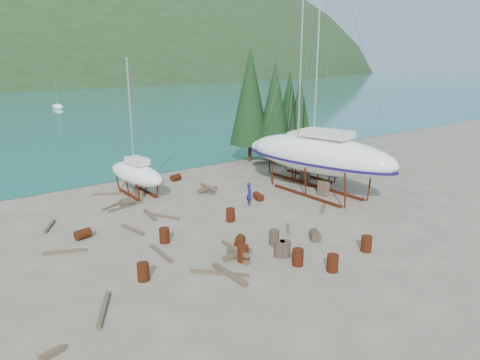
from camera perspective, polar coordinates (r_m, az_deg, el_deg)
ground at (r=27.60m, az=1.89°, el=-5.78°), size 600.00×600.00×0.00m
far_house_right at (r=214.96m, az=-25.90°, el=12.12°), size 6.60×5.60×5.60m
cypress_near_right at (r=43.19m, az=4.63°, el=9.84°), size 3.60×3.60×10.00m
cypress_mid_right at (r=42.89m, az=7.92°, el=8.54°), size 3.06×3.06×8.50m
cypress_back_left at (r=43.65m, az=1.37°, el=11.10°), size 4.14×4.14×11.50m
cypress_far_right at (r=46.02m, az=6.56°, el=9.41°), size 3.24×3.24×9.00m
moored_boat_mid at (r=103.66m, az=-23.12°, el=8.96°), size 2.00×5.00×6.05m
large_sailboat_near at (r=33.38m, az=10.52°, el=3.41°), size 5.91×12.99×19.73m
large_sailboat_far at (r=37.62m, az=8.25°, el=3.92°), size 6.27×10.28×15.69m
small_sailboat_shore at (r=33.93m, az=-13.66°, el=0.89°), size 2.84×6.66×10.34m
worker at (r=30.77m, az=1.25°, el=-1.86°), size 0.65×0.73×1.67m
drum_0 at (r=21.15m, az=-12.77°, el=-11.85°), size 0.58×0.58×0.88m
drum_1 at (r=25.41m, az=9.98°, el=-7.26°), size 0.98×1.05×0.58m
drum_2 at (r=26.83m, az=-20.20°, el=-6.76°), size 0.97×0.73×0.58m
drum_3 at (r=21.94m, az=12.25°, el=-10.77°), size 0.58×0.58×0.88m
drum_4 at (r=37.60m, az=-8.58°, el=0.34°), size 1.01×0.82×0.58m
drum_5 at (r=23.06m, az=5.28°, el=-9.11°), size 0.58×0.58×0.88m
drum_6 at (r=32.02m, az=2.47°, el=-2.19°), size 0.77×0.99×0.58m
drum_7 at (r=24.54m, az=16.50°, el=-8.16°), size 0.58×0.58×0.88m
drum_8 at (r=24.98m, az=-10.05°, el=-7.29°), size 0.58×0.58×0.88m
drum_9 at (r=31.74m, az=-14.89°, el=-2.88°), size 0.89×0.59×0.58m
drum_10 at (r=22.24m, az=7.73°, el=-10.16°), size 0.58×0.58×0.88m
drum_12 at (r=24.19m, az=-0.02°, el=-8.21°), size 1.03×1.03×0.58m
drum_13 at (r=22.45m, az=0.40°, el=-9.76°), size 0.58×0.58×0.88m
drum_14 at (r=27.77m, az=-1.28°, el=-4.68°), size 0.58×0.58×0.88m
drum_16 at (r=23.08m, az=6.04°, el=-9.11°), size 0.58×0.58×0.88m
drum_17 at (r=24.45m, az=4.58°, el=-7.62°), size 0.58×0.58×0.88m
timber_0 at (r=32.12m, az=-16.27°, el=-3.18°), size 2.41×1.18×0.14m
timber_1 at (r=30.49m, az=10.97°, el=-3.78°), size 1.64×1.30×0.19m
timber_2 at (r=29.39m, az=-24.06°, el=-5.65°), size 1.16×1.87×0.19m
timber_3 at (r=21.34m, az=-2.83°, el=-12.30°), size 2.10×2.28×0.15m
timber_4 at (r=27.16m, az=-14.10°, el=-6.44°), size 0.56×2.13×0.17m
timber_5 at (r=23.71m, az=-0.69°, el=-9.28°), size 0.42×2.69×0.16m
timber_7 at (r=26.60m, az=6.42°, el=-6.52°), size 1.17×1.25×0.17m
timber_8 at (r=29.46m, az=-11.94°, el=-4.53°), size 0.46×2.16×0.19m
timber_9 at (r=34.84m, az=-17.22°, el=-1.79°), size 2.24×1.34×0.15m
timber_11 at (r=29.03m, az=-10.16°, el=-4.78°), size 1.23×2.16×0.15m
timber_12 at (r=23.68m, az=-10.46°, el=-9.58°), size 0.25×2.50×0.17m
timber_13 at (r=17.55m, az=-23.84°, el=-20.40°), size 0.92×0.41×0.22m
timber_14 at (r=19.40m, az=-17.72°, el=-16.09°), size 1.46×2.43×0.18m
timber_15 at (r=31.52m, az=-14.96°, el=-3.43°), size 2.79×0.73×0.15m
timber_16 at (r=21.15m, az=-1.42°, el=-12.43°), size 0.25×2.63×0.23m
timber_17 at (r=25.33m, az=-22.37°, el=-8.84°), size 2.12×1.05×0.16m
timber_pile_fore at (r=22.72m, az=-0.33°, el=-9.83°), size 1.80×1.80×0.60m
timber_pile_aft at (r=33.82m, az=-4.37°, el=-1.24°), size 1.80×1.80×0.60m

